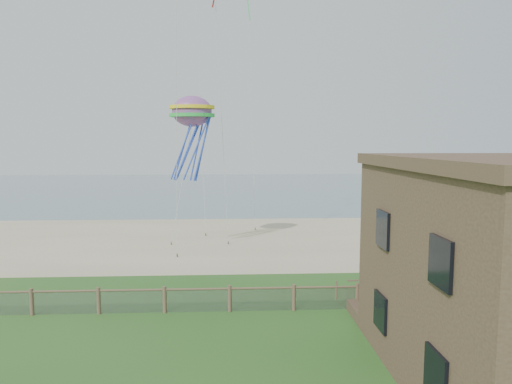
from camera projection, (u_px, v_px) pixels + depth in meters
ground at (228, 377)px, 15.27m from camera, size 160.00×160.00×0.00m
sand_beach at (231, 239)px, 37.12m from camera, size 72.00×20.00×0.02m
ocean at (233, 187)px, 80.81m from camera, size 160.00×68.00×0.02m
chainlink_fence at (230, 300)px, 21.17m from camera, size 36.20×0.20×1.25m
picnic_table at (417, 309)px, 20.60m from camera, size 1.68×1.29×0.69m
octopus_kite at (192, 136)px, 31.33m from camera, size 3.71×3.21×6.41m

